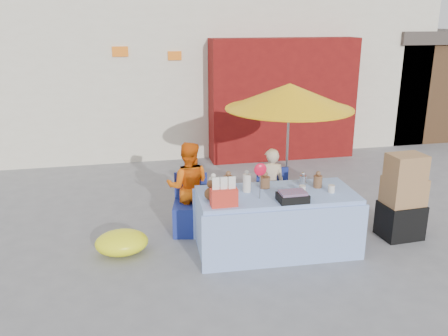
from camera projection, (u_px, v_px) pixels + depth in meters
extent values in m
plane|color=slate|center=(227.00, 253.00, 6.34)|extent=(80.00, 80.00, 0.00)
cube|color=silver|center=(167.00, 48.00, 12.17)|extent=(12.00, 5.00, 4.50)
cube|color=maroon|center=(283.00, 100.00, 10.30)|extent=(3.20, 0.60, 2.60)
cube|color=#4C331E|center=(411.00, 87.00, 12.89)|extent=(2.60, 3.00, 2.40)
cube|color=#3F3833|center=(417.00, 36.00, 12.48)|extent=(2.80, 3.20, 0.30)
cube|color=orange|center=(120.00, 52.00, 9.54)|extent=(0.32, 0.04, 0.20)
cube|color=orange|center=(175.00, 56.00, 9.80)|extent=(0.28, 0.04, 0.18)
cube|color=#99B2F5|center=(276.00, 221.00, 6.32)|extent=(2.11, 1.02, 0.82)
cube|color=#99B2F5|center=(286.00, 239.00, 5.88)|extent=(2.12, 0.13, 0.76)
cube|color=#99B2F5|center=(267.00, 210.00, 6.78)|extent=(2.12, 0.13, 0.76)
cylinder|color=silver|center=(213.00, 185.00, 6.19)|extent=(0.12, 0.12, 0.20)
cylinder|color=brown|center=(228.00, 182.00, 6.33)|extent=(0.14, 0.14, 0.17)
cylinder|color=silver|center=(247.00, 183.00, 6.20)|extent=(0.11, 0.11, 0.24)
cylinder|color=brown|center=(265.00, 182.00, 6.36)|extent=(0.15, 0.15, 0.15)
cylinder|color=#B2B2B7|center=(303.00, 180.00, 6.48)|extent=(0.10, 0.10, 0.13)
cylinder|color=brown|center=(318.00, 182.00, 6.38)|extent=(0.12, 0.12, 0.16)
cylinder|color=silver|center=(302.00, 189.00, 6.19)|extent=(0.09, 0.09, 0.10)
cylinder|color=silver|center=(331.00, 189.00, 6.20)|extent=(0.09, 0.09, 0.10)
sphere|color=brown|center=(211.00, 194.00, 5.93)|extent=(0.16, 0.16, 0.16)
ellipsoid|color=red|center=(260.00, 170.00, 5.89)|extent=(0.17, 0.06, 0.16)
cube|color=red|center=(224.00, 197.00, 5.74)|extent=(0.33, 0.17, 0.22)
cube|color=black|center=(293.00, 198.00, 5.90)|extent=(0.38, 0.28, 0.10)
cube|color=navy|center=(191.00, 218.00, 6.87)|extent=(0.57, 0.55, 0.45)
cube|color=navy|center=(191.00, 186.00, 6.95)|extent=(0.48, 0.14, 0.40)
cube|color=navy|center=(273.00, 211.00, 7.12)|extent=(0.57, 0.55, 0.45)
cube|color=navy|center=(272.00, 180.00, 7.20)|extent=(0.48, 0.14, 0.40)
imported|color=#EA5E0C|center=(188.00, 186.00, 6.87)|extent=(0.74, 0.63, 1.33)
imported|color=beige|center=(270.00, 186.00, 7.15)|extent=(0.47, 0.36, 1.16)
cylinder|color=gray|center=(287.00, 155.00, 7.23)|extent=(0.04, 0.04, 2.00)
cone|color=#FFB70D|center=(289.00, 96.00, 6.96)|extent=(1.90, 1.90, 0.38)
cylinder|color=#FFB70D|center=(289.00, 108.00, 7.01)|extent=(1.90, 1.90, 0.02)
cube|color=black|center=(400.00, 220.00, 6.74)|extent=(0.58, 0.48, 0.50)
cube|color=#9E6C47|center=(404.00, 191.00, 6.61)|extent=(0.55, 0.43, 0.38)
cube|color=#9E6C47|center=(406.00, 167.00, 6.47)|extent=(0.50, 0.39, 0.34)
ellipsoid|color=#FCFF1A|center=(122.00, 242.00, 6.28)|extent=(0.80, 0.69, 0.32)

